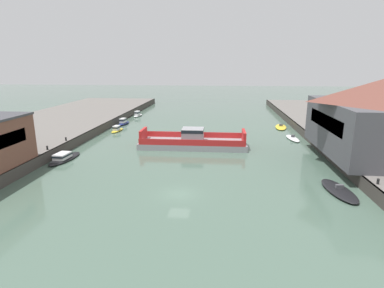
{
  "coord_description": "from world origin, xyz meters",
  "views": [
    {
      "loc": [
        4.9,
        -34.12,
        15.1
      ],
      "look_at": [
        0.0,
        16.55,
        2.0
      ],
      "focal_mm": 28.88,
      "sensor_mm": 36.0,
      "label": 1
    }
  ],
  "objects_px": {
    "moored_boat_near_right": "(281,127)",
    "moored_boat_mid_left": "(138,114)",
    "moored_boat_mid_right": "(339,190)",
    "moored_boat_far_left": "(123,122)",
    "warehouse_shed": "(380,117)",
    "chain_ferry": "(193,141)",
    "moored_boat_near_left": "(117,129)",
    "moored_boat_far_right": "(64,157)",
    "moored_boat_upstream_a": "(293,138)"
  },
  "relations": [
    {
      "from": "moored_boat_near_left",
      "to": "moored_boat_mid_right",
      "type": "height_order",
      "value": "moored_boat_near_left"
    },
    {
      "from": "chain_ferry",
      "to": "warehouse_shed",
      "type": "xyz_separation_m",
      "value": [
        29.14,
        -7.46,
        6.36
      ]
    },
    {
      "from": "moored_boat_upstream_a",
      "to": "warehouse_shed",
      "type": "bearing_deg",
      "value": -60.01
    },
    {
      "from": "moored_boat_near_left",
      "to": "moored_boat_mid_left",
      "type": "bearing_deg",
      "value": 92.27
    },
    {
      "from": "moored_boat_far_left",
      "to": "moored_boat_far_right",
      "type": "distance_m",
      "value": 30.93
    },
    {
      "from": "moored_boat_far_left",
      "to": "warehouse_shed",
      "type": "bearing_deg",
      "value": -29.71
    },
    {
      "from": "moored_boat_near_left",
      "to": "warehouse_shed",
      "type": "relative_size",
      "value": 0.26
    },
    {
      "from": "moored_boat_near_right",
      "to": "chain_ferry",
      "type": "bearing_deg",
      "value": -134.41
    },
    {
      "from": "moored_boat_far_right",
      "to": "warehouse_shed",
      "type": "xyz_separation_m",
      "value": [
        49.31,
        2.86,
        6.98
      ]
    },
    {
      "from": "moored_boat_far_right",
      "to": "moored_boat_mid_right",
      "type": "bearing_deg",
      "value": -13.19
    },
    {
      "from": "moored_boat_near_right",
      "to": "moored_boat_mid_right",
      "type": "distance_m",
      "value": 40.01
    },
    {
      "from": "moored_boat_mid_left",
      "to": "warehouse_shed",
      "type": "xyz_separation_m",
      "value": [
        49.03,
        -41.43,
        6.83
      ]
    },
    {
      "from": "moored_boat_far_right",
      "to": "moored_boat_near_left",
      "type": "bearing_deg",
      "value": 87.15
    },
    {
      "from": "chain_ferry",
      "to": "moored_boat_far_right",
      "type": "xyz_separation_m",
      "value": [
        -20.17,
        -10.32,
        -0.61
      ]
    },
    {
      "from": "moored_boat_mid_left",
      "to": "warehouse_shed",
      "type": "distance_m",
      "value": 64.55
    },
    {
      "from": "moored_boat_near_right",
      "to": "moored_boat_upstream_a",
      "type": "height_order",
      "value": "moored_boat_upstream_a"
    },
    {
      "from": "moored_boat_mid_left",
      "to": "moored_boat_near_left",
      "type": "bearing_deg",
      "value": -87.73
    },
    {
      "from": "moored_boat_near_left",
      "to": "moored_boat_upstream_a",
      "type": "bearing_deg",
      "value": -6.32
    },
    {
      "from": "moored_boat_mid_left",
      "to": "moored_boat_far_right",
      "type": "xyz_separation_m",
      "value": [
        -0.28,
        -44.28,
        -0.15
      ]
    },
    {
      "from": "moored_boat_near_left",
      "to": "moored_boat_near_right",
      "type": "xyz_separation_m",
      "value": [
        38.96,
        7.9,
        -0.3
      ]
    },
    {
      "from": "moored_boat_mid_right",
      "to": "moored_boat_far_right",
      "type": "relative_size",
      "value": 0.97
    },
    {
      "from": "moored_boat_near_right",
      "to": "warehouse_shed",
      "type": "bearing_deg",
      "value": -71.66
    },
    {
      "from": "moored_boat_near_left",
      "to": "warehouse_shed",
      "type": "distance_m",
      "value": 52.58
    },
    {
      "from": "moored_boat_far_left",
      "to": "chain_ferry",
      "type": "bearing_deg",
      "value": -45.79
    },
    {
      "from": "chain_ferry",
      "to": "moored_boat_near_left",
      "type": "bearing_deg",
      "value": 146.83
    },
    {
      "from": "moored_boat_near_right",
      "to": "moored_boat_mid_left",
      "type": "height_order",
      "value": "moored_boat_mid_left"
    },
    {
      "from": "moored_boat_far_right",
      "to": "moored_boat_upstream_a",
      "type": "distance_m",
      "value": 44.34
    },
    {
      "from": "moored_boat_near_right",
      "to": "moored_boat_far_left",
      "type": "bearing_deg",
      "value": 179.61
    },
    {
      "from": "moored_boat_far_right",
      "to": "moored_boat_upstream_a",
      "type": "bearing_deg",
      "value": 24.55
    },
    {
      "from": "moored_boat_far_left",
      "to": "moored_boat_upstream_a",
      "type": "height_order",
      "value": "moored_boat_far_left"
    },
    {
      "from": "moored_boat_mid_left",
      "to": "moored_boat_far_right",
      "type": "relative_size",
      "value": 0.68
    },
    {
      "from": "moored_boat_near_right",
      "to": "moored_boat_mid_left",
      "type": "xyz_separation_m",
      "value": [
        -39.82,
        13.63,
        0.4
      ]
    },
    {
      "from": "moored_boat_mid_right",
      "to": "moored_boat_near_left",
      "type": "bearing_deg",
      "value": 140.36
    },
    {
      "from": "chain_ferry",
      "to": "moored_boat_far_left",
      "type": "bearing_deg",
      "value": 134.21
    },
    {
      "from": "chain_ferry",
      "to": "moored_boat_near_right",
      "type": "height_order",
      "value": "chain_ferry"
    },
    {
      "from": "moored_boat_mid_left",
      "to": "warehouse_shed",
      "type": "relative_size",
      "value": 0.26
    },
    {
      "from": "moored_boat_mid_right",
      "to": "moored_boat_far_right",
      "type": "bearing_deg",
      "value": 166.81
    },
    {
      "from": "warehouse_shed",
      "to": "chain_ferry",
      "type": "bearing_deg",
      "value": 165.64
    },
    {
      "from": "moored_boat_far_right",
      "to": "moored_boat_mid_left",
      "type": "bearing_deg",
      "value": 89.64
    },
    {
      "from": "moored_boat_near_right",
      "to": "moored_boat_upstream_a",
      "type": "xyz_separation_m",
      "value": [
        0.23,
        -12.24,
        0.02
      ]
    },
    {
      "from": "moored_boat_near_right",
      "to": "moored_boat_mid_left",
      "type": "relative_size",
      "value": 1.41
    },
    {
      "from": "moored_boat_upstream_a",
      "to": "warehouse_shed",
      "type": "relative_size",
      "value": 0.31
    },
    {
      "from": "moored_boat_mid_left",
      "to": "moored_boat_mid_right",
      "type": "distance_m",
      "value": 66.68
    },
    {
      "from": "chain_ferry",
      "to": "moored_boat_upstream_a",
      "type": "height_order",
      "value": "chain_ferry"
    },
    {
      "from": "chain_ferry",
      "to": "moored_boat_near_right",
      "type": "xyz_separation_m",
      "value": [
        19.93,
        20.34,
        -0.87
      ]
    },
    {
      "from": "chain_ferry",
      "to": "moored_boat_mid_left",
      "type": "xyz_separation_m",
      "value": [
        -19.89,
        33.97,
        -0.47
      ]
    },
    {
      "from": "chain_ferry",
      "to": "moored_boat_near_left",
      "type": "xyz_separation_m",
      "value": [
        -19.04,
        12.44,
        -0.57
      ]
    },
    {
      "from": "moored_boat_near_right",
      "to": "moored_boat_mid_right",
      "type": "bearing_deg",
      "value": -90.28
    },
    {
      "from": "moored_boat_mid_left",
      "to": "warehouse_shed",
      "type": "height_order",
      "value": "warehouse_shed"
    },
    {
      "from": "moored_boat_mid_left",
      "to": "chain_ferry",
      "type": "bearing_deg",
      "value": -59.65
    }
  ]
}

